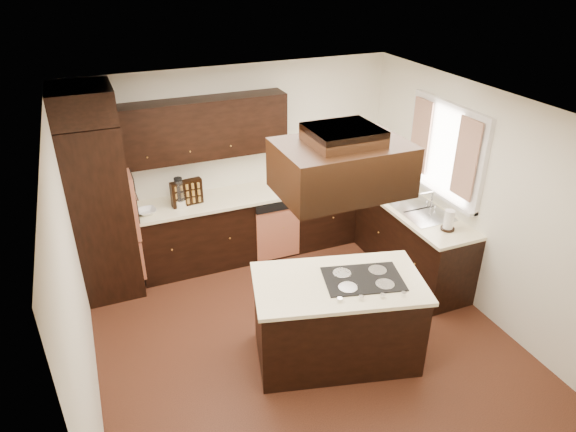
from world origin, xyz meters
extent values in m
cube|color=brown|center=(0.00, 0.00, -0.01)|extent=(4.20, 4.20, 0.02)
cube|color=white|center=(0.00, 0.00, 2.51)|extent=(4.20, 4.20, 0.02)
cube|color=white|center=(0.00, 2.11, 1.25)|extent=(4.20, 0.02, 2.50)
cube|color=white|center=(0.00, -2.11, 1.25)|extent=(4.20, 0.02, 2.50)
cube|color=white|center=(-2.11, 0.00, 1.25)|extent=(0.02, 4.20, 2.50)
cube|color=white|center=(2.11, 0.00, 1.25)|extent=(0.02, 4.20, 2.50)
cube|color=black|center=(-1.78, 1.71, 1.06)|extent=(0.65, 0.75, 2.12)
cube|color=#C97251|center=(-1.43, 1.71, 1.12)|extent=(0.05, 0.62, 0.78)
cube|color=black|center=(0.03, 1.80, 0.44)|extent=(2.93, 0.60, 0.88)
cube|color=black|center=(1.80, 0.90, 0.44)|extent=(0.60, 2.40, 0.88)
cube|color=#FFF6C9|center=(0.03, 1.79, 0.90)|extent=(2.93, 0.63, 0.04)
cube|color=#FFF6C9|center=(1.79, 0.90, 0.90)|extent=(0.63, 2.40, 0.04)
cube|color=black|center=(-0.43, 1.93, 1.81)|extent=(2.00, 0.34, 0.72)
cube|color=#C97251|center=(0.33, 1.50, 0.40)|extent=(0.60, 0.05, 0.72)
cube|color=white|center=(2.07, 0.55, 1.65)|extent=(0.06, 1.32, 1.12)
cube|color=white|center=(2.10, 0.55, 1.65)|extent=(0.00, 1.20, 1.00)
cube|color=beige|center=(2.01, 0.13, 1.70)|extent=(0.02, 0.34, 0.90)
cube|color=beige|center=(2.01, 0.97, 1.70)|extent=(0.02, 0.34, 0.90)
cube|color=silver|center=(1.80, 0.55, 0.92)|extent=(0.52, 0.84, 0.01)
cube|color=black|center=(0.21, -0.42, 0.44)|extent=(1.74, 1.22, 0.88)
cube|color=#FFF6C9|center=(0.21, -0.42, 0.90)|extent=(1.81, 1.29, 0.04)
cube|color=black|center=(0.44, -0.48, 0.93)|extent=(0.84, 0.66, 0.01)
cube|color=black|center=(0.10, -0.55, 2.16)|extent=(1.05, 0.72, 0.42)
cube|color=black|center=(0.10, -0.55, 2.44)|extent=(0.55, 0.50, 0.13)
cylinder|color=silver|center=(-0.86, 1.74, 0.97)|extent=(0.15, 0.15, 0.10)
cone|color=silver|center=(-0.86, 1.74, 1.15)|extent=(0.13, 0.13, 0.26)
cube|color=black|center=(-0.77, 1.76, 1.08)|extent=(0.40, 0.15, 0.32)
imported|color=white|center=(-1.28, 1.70, 0.95)|extent=(0.25, 0.25, 0.06)
imported|color=white|center=(1.73, 0.95, 1.01)|extent=(0.10, 0.10, 0.19)
cylinder|color=white|center=(1.81, 0.01, 1.04)|extent=(0.13, 0.13, 0.24)
camera|label=1|loc=(-1.78, -3.98, 3.76)|focal=32.00mm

